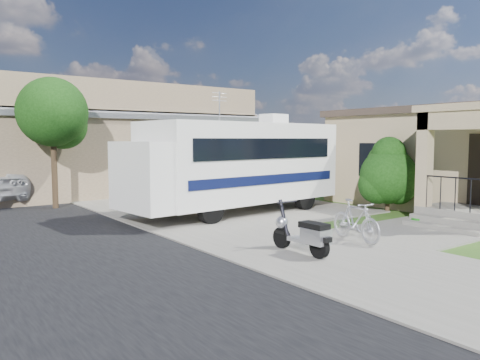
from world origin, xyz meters
TOP-DOWN VIEW (x-y plane):
  - ground at (0.00, 0.00)m, footprint 120.00×120.00m
  - sidewalk_slab at (-1.00, 10.00)m, footprint 4.00×80.00m
  - driveway_slab at (1.50, 4.50)m, footprint 7.00×6.00m
  - walk_slab at (3.00, -1.00)m, footprint 4.00×3.00m
  - house at (8.88, 1.43)m, footprint 9.47×7.80m
  - warehouse at (0.00, 13.97)m, footprint 12.50×8.40m
  - street_tree_a at (-3.70, 9.05)m, footprint 2.44×2.40m
  - street_tree_b at (-3.70, 19.05)m, footprint 2.44×2.40m
  - motorhome at (0.65, 4.30)m, footprint 7.75×3.08m
  - shrub at (5.03, 1.67)m, footprint 2.06×1.96m
  - scooter at (-1.48, -1.08)m, footprint 0.57×1.62m
  - bicycle at (0.37, -0.89)m, footprint 0.71×1.66m
  - garden_hose at (3.65, -0.41)m, footprint 0.41×0.41m

SIDE VIEW (x-z plane):
  - ground at x=0.00m, z-range 0.00..0.00m
  - driveway_slab at x=1.50m, z-range 0.00..0.05m
  - walk_slab at x=3.00m, z-range 0.00..0.05m
  - sidewalk_slab at x=-1.00m, z-range 0.00..0.06m
  - garden_hose at x=3.65m, z-range 0.00..0.18m
  - scooter at x=-1.48m, z-range -0.06..1.01m
  - bicycle at x=0.37m, z-range 0.00..0.97m
  - shrub at x=5.03m, z-range 0.03..2.55m
  - motorhome at x=0.65m, z-range -0.27..3.60m
  - house at x=8.88m, z-range 0.00..3.55m
  - warehouse at x=0.00m, z-range -0.53..4.51m
  - street_tree_a at x=-3.70m, z-range 0.96..5.54m
  - street_tree_b at x=-3.70m, z-range 1.03..5.76m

